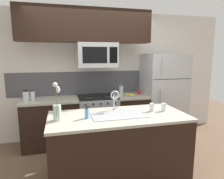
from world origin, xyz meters
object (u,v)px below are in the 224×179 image
Objects in this scene: french_press at (121,90)px; spare_glass at (164,107)px; flower_vase at (57,109)px; sink_faucet at (115,98)px; storage_jar_tall at (26,96)px; dish_soap_bottle at (87,113)px; stove_range at (98,119)px; refrigerator at (163,95)px; coffee_tin at (139,92)px; banana_bunch at (130,95)px; drinking_glass at (152,107)px; microwave at (97,55)px; storage_jar_medium at (33,95)px.

spare_glass is (0.27, -1.28, -0.04)m from french_press.
spare_glass is 0.23× the size of flower_vase.
storage_jar_tall is at bearing 143.60° from sink_faucet.
stove_range is at bearing 73.85° from dish_soap_bottle.
refrigerator is 15.93× the size of coffee_tin.
sink_faucet is at bearing 164.53° from spare_glass.
banana_bunch is 1.55× the size of drinking_glass.
refrigerator is at bearing -3.17° from coffee_tin.
microwave is at bearing 59.63° from flower_vase.
storage_jar_medium is 2.08m from coffee_tin.
spare_glass is at bearing -84.69° from banana_bunch.
spare_glass is (0.70, -0.19, -0.14)m from sink_faucet.
banana_bunch is 0.62× the size of sink_faucet.
sink_faucet is (1.27, -1.03, 0.11)m from storage_jar_medium.
coffee_tin is 1.85m from dish_soap_bottle.
dish_soap_bottle is (-0.38, -1.27, -0.75)m from microwave.
banana_bunch is at bearing 86.39° from drinking_glass.
storage_jar_tall is (-2.74, -0.04, 0.13)m from refrigerator.
microwave is 6.77× the size of coffee_tin.
refrigerator is 9.29× the size of banana_bunch.
drinking_glass is at bearing 171.82° from spare_glass.
microwave is at bearing -0.71° from storage_jar_medium.
refrigerator is 2.55m from flower_vase.
storage_jar_tall is 2.20m from coffee_tin.
flower_vase is at bearing -162.60° from sink_faucet.
banana_bunch is (0.66, -0.04, -0.79)m from microwave.
drinking_glass is (0.52, -0.17, -0.14)m from sink_faucet.
refrigerator is 10.62× the size of dish_soap_bottle.
spare_glass is (0.77, -1.22, 0.51)m from stove_range.
sink_faucet is at bearing 162.09° from drinking_glass.
dish_soap_bottle reaches higher than banana_bunch.
french_press is at bearing 6.79° from stove_range.
storage_jar_tall is 1.58m from dish_soap_bottle.
spare_glass is (0.11, -1.16, 0.04)m from banana_bunch.
storage_jar_tall reaches higher than drinking_glass.
banana_bunch is 0.71× the size of french_press.
refrigerator is 3.50× the size of flower_vase.
refrigerator is 0.55m from coffee_tin.
spare_glass is at bearing -30.23° from storage_jar_tall.
storage_jar_medium is (-1.19, -0.01, 0.54)m from stove_range.
refrigerator is 2.74m from storage_jar_tall.
drinking_glass is at bearing 5.66° from dish_soap_bottle.
sink_faucet is 0.74m from spare_glass.
drinking_glass is at bearing -124.69° from refrigerator.
storage_jar_tall is at bearing 179.76° from microwave.
stove_range is 1.44m from dish_soap_bottle.
storage_jar_tall is 0.11m from storage_jar_medium.
french_press reaches higher than banana_bunch.
french_press is at bearing 57.01° from dish_soap_bottle.
dish_soap_bottle is (-0.37, -1.29, 0.52)m from stove_range.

